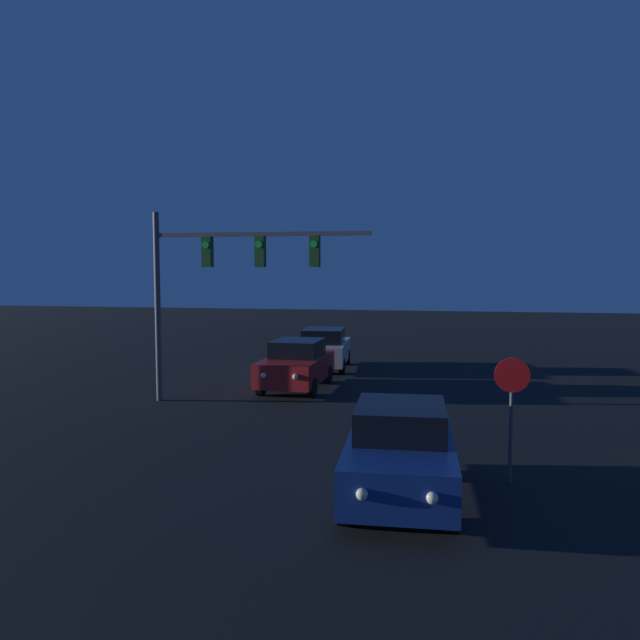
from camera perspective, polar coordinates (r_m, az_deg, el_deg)
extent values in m
cube|color=navy|center=(11.24, 7.33, -12.57)|extent=(1.97, 3.97, 0.78)
cube|color=black|center=(11.25, 7.39, -9.03)|extent=(1.62, 1.93, 0.55)
cylinder|color=black|center=(10.24, 12.05, -16.70)|extent=(0.22, 0.65, 0.64)
cylinder|color=black|center=(10.28, 2.26, -16.52)|extent=(0.22, 0.65, 0.64)
cylinder|color=black|center=(12.53, 11.38, -12.67)|extent=(0.22, 0.65, 0.64)
cylinder|color=black|center=(12.55, 3.52, -12.54)|extent=(0.22, 0.65, 0.64)
sphere|color=#F9EFC6|center=(9.35, 10.24, -15.73)|extent=(0.18, 0.18, 0.18)
sphere|color=#F9EFC6|center=(9.37, 3.86, -15.61)|extent=(0.18, 0.18, 0.18)
cube|color=#B21E1E|center=(20.91, -2.20, -4.46)|extent=(1.95, 3.96, 0.78)
cube|color=black|center=(21.00, -2.07, -2.58)|extent=(1.61, 1.92, 0.55)
cylinder|color=black|center=(19.62, -0.73, -6.22)|extent=(0.22, 0.65, 0.64)
cylinder|color=black|center=(20.07, -5.42, -6.00)|extent=(0.22, 0.65, 0.64)
cylinder|color=black|center=(21.94, 0.75, -5.05)|extent=(0.22, 0.65, 0.64)
cylinder|color=black|center=(22.35, -3.48, -4.88)|extent=(0.22, 0.65, 0.64)
sphere|color=#F9EFC6|center=(18.89, -2.27, -5.21)|extent=(0.18, 0.18, 0.18)
sphere|color=#F9EFC6|center=(19.17, -5.18, -5.08)|extent=(0.18, 0.18, 0.18)
cube|color=beige|center=(25.12, 0.38, -2.91)|extent=(2.07, 4.01, 0.78)
cube|color=black|center=(24.84, 0.33, -1.44)|extent=(1.67, 1.96, 0.55)
cylinder|color=black|center=(26.47, -1.11, -3.37)|extent=(0.24, 0.65, 0.64)
cylinder|color=black|center=(26.28, 2.52, -3.43)|extent=(0.24, 0.65, 0.64)
cylinder|color=black|center=(24.10, -1.95, -4.17)|extent=(0.24, 0.65, 0.64)
cylinder|color=black|center=(23.89, 2.04, -4.25)|extent=(0.24, 0.65, 0.64)
sphere|color=#F9EFC6|center=(27.11, -0.18, -2.18)|extent=(0.18, 0.18, 0.18)
sphere|color=#F9EFC6|center=(27.00, 1.94, -2.21)|extent=(0.18, 0.18, 0.18)
cylinder|color=#4C4C51|center=(19.57, -14.62, 1.12)|extent=(0.18, 0.18, 5.74)
cube|color=#4C4C51|center=(18.40, -5.49, 7.82)|extent=(6.50, 0.12, 0.12)
cube|color=#1E471E|center=(18.90, -10.24, 6.14)|extent=(0.28, 0.28, 0.90)
cylinder|color=green|center=(18.77, -10.42, 6.77)|extent=(0.20, 0.02, 0.20)
cube|color=#1E471E|center=(18.38, -5.48, 6.24)|extent=(0.28, 0.28, 0.90)
cylinder|color=green|center=(18.24, -5.62, 6.88)|extent=(0.20, 0.02, 0.20)
cube|color=#1E471E|center=(17.99, -0.47, 6.29)|extent=(0.28, 0.28, 0.90)
cylinder|color=green|center=(17.85, -0.57, 6.95)|extent=(0.20, 0.02, 0.20)
cylinder|color=#4C4C51|center=(12.41, 17.06, -8.78)|extent=(0.07, 0.07, 2.38)
cylinder|color=red|center=(12.22, 17.17, -4.85)|extent=(0.65, 0.03, 0.65)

